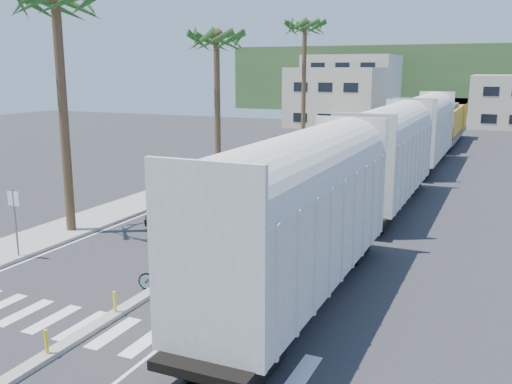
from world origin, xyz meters
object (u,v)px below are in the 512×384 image
car_lead (180,208)px  cyclist (162,272)px  car_second (236,188)px  street_sign (15,213)px

car_lead → cyclist: bearing=-57.4°
cyclist → car_second: bearing=-2.7°
car_lead → cyclist: 9.35m
car_lead → cyclist: size_ratio=1.99×
car_second → cyclist: size_ratio=1.86×
street_sign → car_second: street_sign is taller
street_sign → cyclist: street_sign is taller
street_sign → car_lead: street_sign is taller
car_second → cyclist: bearing=-78.6°
street_sign → car_second: 14.40m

